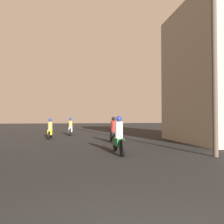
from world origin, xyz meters
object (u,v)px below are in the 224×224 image
at_px(motorcycle_yellow, 50,130).
at_px(building_right_near, 224,75).
at_px(motorcycle_green, 119,139).
at_px(motorcycle_black, 113,132).
at_px(utility_pole_near, 214,44).
at_px(motorcycle_white, 71,128).

xyz_separation_m(motorcycle_yellow, building_right_near, (11.07, -4.09, 3.66)).
bearing_deg(motorcycle_green, motorcycle_black, 72.91).
relative_size(motorcycle_green, utility_pole_near, 0.24).
bearing_deg(motorcycle_black, motorcycle_yellow, 131.27).
bearing_deg(building_right_near, motorcycle_green, -156.32).
distance_m(motorcycle_black, utility_pole_near, 7.29).
height_order(building_right_near, utility_pole_near, building_right_near).
xyz_separation_m(building_right_near, utility_pole_near, (-4.01, -4.68, 0.15)).
bearing_deg(motorcycle_white, motorcycle_yellow, -119.75).
bearing_deg(building_right_near, motorcycle_black, 173.52).
distance_m(motorcycle_green, building_right_near, 9.02).
xyz_separation_m(motorcycle_green, building_right_near, (7.56, 3.32, 3.62)).
height_order(motorcycle_yellow, motorcycle_white, motorcycle_white).
relative_size(building_right_near, utility_pole_near, 1.00).
bearing_deg(motorcycle_yellow, motorcycle_white, 68.73).
relative_size(motorcycle_white, utility_pole_near, 0.23).
bearing_deg(motorcycle_yellow, motorcycle_green, -59.34).
distance_m(motorcycle_white, building_right_near, 12.43).
bearing_deg(building_right_near, motorcycle_yellow, 159.74).
bearing_deg(utility_pole_near, motorcycle_green, 158.98).
bearing_deg(motorcycle_black, building_right_near, -16.15).
bearing_deg(motorcycle_black, utility_pole_near, -70.94).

